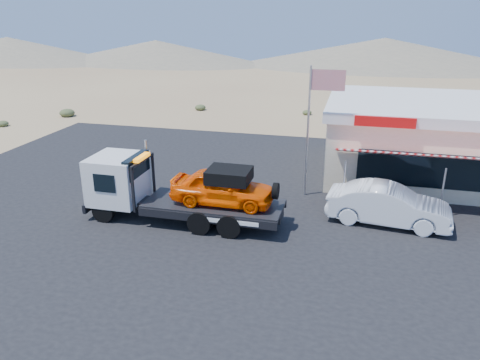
{
  "coord_description": "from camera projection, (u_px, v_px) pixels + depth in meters",
  "views": [
    {
      "loc": [
        6.77,
        -16.18,
        8.37
      ],
      "look_at": [
        2.22,
        1.81,
        1.5
      ],
      "focal_mm": 35.0,
      "sensor_mm": 36.0,
      "label": 1
    }
  ],
  "objects": [
    {
      "name": "flagpole",
      "position": [
        314.0,
        117.0,
        20.82
      ],
      "size": [
        1.55,
        0.1,
        6.0
      ],
      "color": "#99999E",
      "rests_on": "asphalt_lot"
    },
    {
      "name": "ground",
      "position": [
        177.0,
        224.0,
        19.17
      ],
      "size": [
        120.0,
        120.0,
        0.0
      ],
      "primitive_type": "plane",
      "color": "#8B6E4F",
      "rests_on": "ground"
    },
    {
      "name": "white_sedan",
      "position": [
        388.0,
        205.0,
        18.98
      ],
      "size": [
        5.04,
        2.21,
        1.61
      ],
      "primitive_type": "imported",
      "rotation": [
        0.0,
        0.0,
        1.46
      ],
      "color": "silver",
      "rests_on": "asphalt_lot"
    },
    {
      "name": "tow_truck",
      "position": [
        179.0,
        188.0,
        19.07
      ],
      "size": [
        8.02,
        2.38,
        2.68
      ],
      "color": "black",
      "rests_on": "asphalt_lot"
    },
    {
      "name": "jerky_store",
      "position": [
        428.0,
        138.0,
        24.22
      ],
      "size": [
        10.4,
        9.97,
        3.9
      ],
      "color": "beige",
      "rests_on": "asphalt_lot"
    },
    {
      "name": "distant_hills",
      "position": [
        250.0,
        53.0,
        70.9
      ],
      "size": [
        126.0,
        48.0,
        4.2
      ],
      "color": "#726B59",
      "rests_on": "ground"
    },
    {
      "name": "asphalt_lot",
      "position": [
        242.0,
        201.0,
        21.44
      ],
      "size": [
        32.0,
        24.0,
        0.02
      ],
      "primitive_type": "cube",
      "color": "black",
      "rests_on": "ground"
    }
  ]
}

